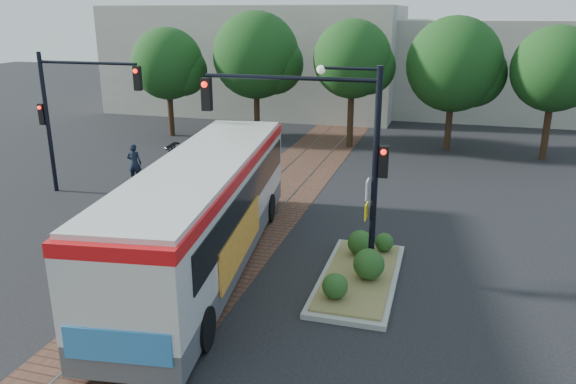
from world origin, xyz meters
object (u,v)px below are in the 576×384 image
Objects in this scene: traffic_island at (360,269)px; signal_pole_main at (332,139)px; officer at (134,163)px; parked_car at (205,156)px; city_bus at (206,206)px; signal_pole_left at (68,105)px.

traffic_island is 0.87× the size of signal_pole_main.
signal_pole_main is at bearing 135.04° from officer.
signal_pole_main is 13.15m from officer.
parked_car is at bearing 132.57° from traffic_island.
city_bus is 7.13× the size of officer.
officer is (-10.67, 6.96, -3.25)m from signal_pole_main.
signal_pole_left is at bearing 143.12° from parked_car.
traffic_island is 2.87× the size of officer.
officer is 0.47× the size of parked_car.
traffic_island is 0.87× the size of signal_pole_left.
city_bus is at bearing -177.62° from traffic_island.
officer is at bearing 54.17° from signal_pole_left.
city_bus is 2.16× the size of signal_pole_left.
signal_pole_left reaches higher than officer.
signal_pole_left reaches higher than city_bus.
traffic_island reaches higher than parked_car.
officer is at bearing 148.78° from traffic_island.
city_bus is at bearing -31.24° from signal_pole_left.
city_bus reaches higher than traffic_island.
officer reaches higher than parked_car.
city_bus is 4.46m from signal_pole_main.
signal_pole_left is at bearing 159.64° from traffic_island.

